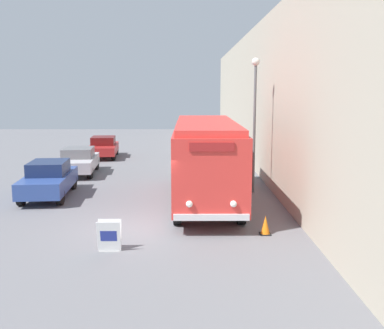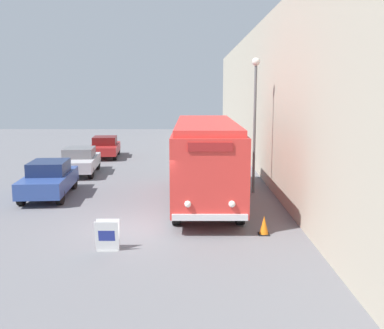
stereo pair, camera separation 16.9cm
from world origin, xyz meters
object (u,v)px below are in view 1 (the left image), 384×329
Objects in this scene: parked_car_far at (103,147)px; parked_car_near at (49,179)px; vintage_bus at (206,157)px; parked_car_mid at (78,161)px; streetlamp at (255,106)px; traffic_cone at (265,225)px; sign_board at (109,236)px.

parked_car_near is at bearing -95.95° from parked_car_far.
parked_car_near is (-6.91, 1.06, -1.14)m from vintage_bus.
streetlamp is at bearing -31.99° from parked_car_mid.
vintage_bus is 7.08m from parked_car_near.
vintage_bus reaches higher than traffic_cone.
streetlamp is (2.26, 1.81, 2.05)m from vintage_bus.
streetlamp is 9.74m from parked_car_near.
streetlamp reaches higher than sign_board.
streetlamp is 14.61m from parked_car_far.
parked_car_far is at bearing 84.49° from parked_car_near.
streetlamp is at bearing -55.95° from parked_car_far.
parked_car_mid is at bearing 152.90° from streetlamp.
parked_car_far is at bearing 116.27° from traffic_cone.
sign_board is 1.47× the size of traffic_cone.
sign_board is at bearing -77.48° from parked_car_mid.
sign_board is 5.07m from traffic_cone.
parked_car_mid reaches higher than sign_board.
sign_board is 9.94m from streetlamp.
parked_car_mid is (-0.01, 5.46, -0.04)m from parked_car_near.
parked_car_far is 6.83× the size of traffic_cone.
traffic_cone is (8.71, -10.83, -0.45)m from parked_car_mid.
streetlamp reaches higher than traffic_cone.
parked_car_near reaches higher than sign_board.
parked_car_mid is (-6.93, 6.51, -1.17)m from vintage_bus.
parked_car_far reaches higher than traffic_cone.
sign_board is at bearing -124.90° from streetlamp.
parked_car_far is (-3.64, 18.69, 0.30)m from sign_board.
parked_car_mid is at bearing 85.65° from parked_car_near.
parked_car_mid reaches higher than parked_car_far.
sign_board is at bearing -162.85° from traffic_cone.
vintage_bus is at bearing 112.49° from traffic_cone.
parked_car_near is (-9.17, -0.76, -3.18)m from streetlamp.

